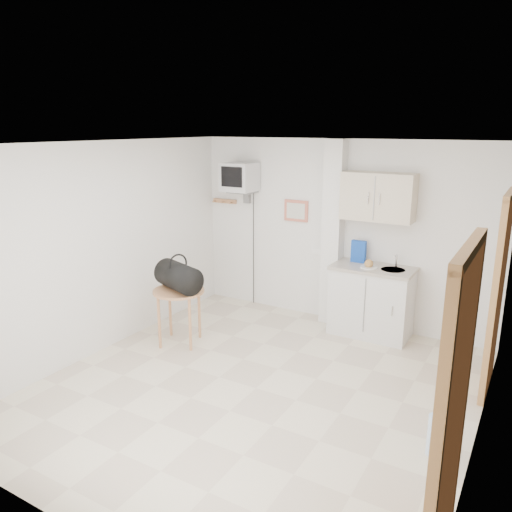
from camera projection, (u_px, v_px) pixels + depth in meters
The scene contains 7 objects.
ground at pixel (256, 388), 5.22m from camera, with size 4.50×4.50×0.00m, color beige.
room_envelope at pixel (282, 247), 4.78m from camera, with size 4.24×4.54×2.55m.
kitchenette at pixel (373, 275), 6.41m from camera, with size 1.03×0.58×2.10m.
crt_television at pixel (240, 178), 7.12m from camera, with size 0.44×0.45×2.15m.
round_table at pixel (179, 297), 6.17m from camera, with size 0.63×0.63×0.70m.
duffel_bag at pixel (178, 276), 6.10m from camera, with size 0.70×0.53×0.46m.
water_bottle at pixel (435, 435), 4.13m from camera, with size 0.13×0.13×0.40m.
Camera 1 is at (2.38, -4.05, 2.66)m, focal length 35.00 mm.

